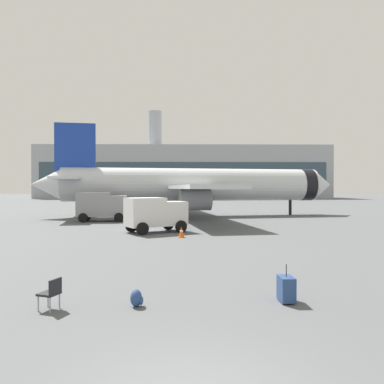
{
  "coord_description": "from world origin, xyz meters",
  "views": [
    {
      "loc": [
        -0.06,
        -5.79,
        3.32
      ],
      "look_at": [
        0.36,
        22.99,
        3.0
      ],
      "focal_mm": 35.15,
      "sensor_mm": 36.0,
      "label": 1
    }
  ],
  "objects_px": {
    "safety_cone_far": "(107,210)",
    "rolling_suitcase": "(286,289)",
    "safety_cone_mid": "(181,232)",
    "traveller_backpack": "(137,298)",
    "cargo_van": "(155,213)",
    "service_truck": "(102,205)",
    "airplane_at_gate": "(193,185)",
    "safety_cone_near": "(159,209)",
    "gate_chair": "(51,292)"
  },
  "relations": [
    {
      "from": "safety_cone_far",
      "to": "rolling_suitcase",
      "type": "xyz_separation_m",
      "value": [
        13.51,
        -39.23,
        0.04
      ]
    },
    {
      "from": "safety_cone_mid",
      "to": "traveller_backpack",
      "type": "height_order",
      "value": "safety_cone_mid"
    },
    {
      "from": "cargo_van",
      "to": "traveller_backpack",
      "type": "distance_m",
      "value": 17.53
    },
    {
      "from": "service_truck",
      "to": "safety_cone_mid",
      "type": "bearing_deg",
      "value": -56.58
    },
    {
      "from": "airplane_at_gate",
      "to": "safety_cone_far",
      "type": "xyz_separation_m",
      "value": [
        -11.34,
        5.99,
        -3.31
      ]
    },
    {
      "from": "safety_cone_near",
      "to": "safety_cone_far",
      "type": "distance_m",
      "value": 7.01
    },
    {
      "from": "rolling_suitcase",
      "to": "gate_chair",
      "type": "bearing_deg",
      "value": -174.58
    },
    {
      "from": "rolling_suitcase",
      "to": "traveller_backpack",
      "type": "height_order",
      "value": "rolling_suitcase"
    },
    {
      "from": "traveller_backpack",
      "to": "safety_cone_far",
      "type": "bearing_deg",
      "value": 103.11
    },
    {
      "from": "airplane_at_gate",
      "to": "traveller_backpack",
      "type": "distance_m",
      "value": 33.83
    },
    {
      "from": "safety_cone_near",
      "to": "safety_cone_mid",
      "type": "bearing_deg",
      "value": -82.59
    },
    {
      "from": "service_truck",
      "to": "safety_cone_mid",
      "type": "relative_size",
      "value": 6.86
    },
    {
      "from": "airplane_at_gate",
      "to": "safety_cone_mid",
      "type": "xyz_separation_m",
      "value": [
        -1.07,
        -18.94,
        -3.3
      ]
    },
    {
      "from": "safety_cone_far",
      "to": "rolling_suitcase",
      "type": "distance_m",
      "value": 41.49
    },
    {
      "from": "gate_chair",
      "to": "cargo_van",
      "type": "bearing_deg",
      "value": 85.65
    },
    {
      "from": "safety_cone_near",
      "to": "safety_cone_far",
      "type": "height_order",
      "value": "safety_cone_near"
    },
    {
      "from": "safety_cone_far",
      "to": "gate_chair",
      "type": "distance_m",
      "value": 40.45
    },
    {
      "from": "airplane_at_gate",
      "to": "cargo_van",
      "type": "height_order",
      "value": "airplane_at_gate"
    },
    {
      "from": "safety_cone_far",
      "to": "rolling_suitcase",
      "type": "relative_size",
      "value": 0.64
    },
    {
      "from": "safety_cone_mid",
      "to": "service_truck",
      "type": "bearing_deg",
      "value": 123.42
    },
    {
      "from": "safety_cone_far",
      "to": "gate_chair",
      "type": "relative_size",
      "value": 0.82
    },
    {
      "from": "rolling_suitcase",
      "to": "safety_cone_near",
      "type": "bearing_deg",
      "value": 99.3
    },
    {
      "from": "safety_cone_mid",
      "to": "gate_chair",
      "type": "relative_size",
      "value": 0.85
    },
    {
      "from": "gate_chair",
      "to": "rolling_suitcase",
      "type": "bearing_deg",
      "value": 5.42
    },
    {
      "from": "safety_cone_far",
      "to": "safety_cone_mid",
      "type": "bearing_deg",
      "value": -67.62
    },
    {
      "from": "service_truck",
      "to": "safety_cone_near",
      "type": "bearing_deg",
      "value": 72.11
    },
    {
      "from": "rolling_suitcase",
      "to": "traveller_backpack",
      "type": "relative_size",
      "value": 2.29
    },
    {
      "from": "airplane_at_gate",
      "to": "gate_chair",
      "type": "xyz_separation_m",
      "value": [
        -4.4,
        -33.85,
        -3.16
      ]
    },
    {
      "from": "safety_cone_near",
      "to": "traveller_backpack",
      "type": "bearing_deg",
      "value": -86.66
    },
    {
      "from": "cargo_van",
      "to": "rolling_suitcase",
      "type": "height_order",
      "value": "cargo_van"
    },
    {
      "from": "cargo_van",
      "to": "traveller_backpack",
      "type": "bearing_deg",
      "value": -86.96
    },
    {
      "from": "airplane_at_gate",
      "to": "safety_cone_mid",
      "type": "height_order",
      "value": "airplane_at_gate"
    },
    {
      "from": "service_truck",
      "to": "cargo_van",
      "type": "relative_size",
      "value": 1.04
    },
    {
      "from": "service_truck",
      "to": "rolling_suitcase",
      "type": "distance_m",
      "value": 28.88
    },
    {
      "from": "service_truck",
      "to": "rolling_suitcase",
      "type": "height_order",
      "value": "service_truck"
    },
    {
      "from": "safety_cone_mid",
      "to": "gate_chair",
      "type": "height_order",
      "value": "gate_chair"
    },
    {
      "from": "rolling_suitcase",
      "to": "traveller_backpack",
      "type": "bearing_deg",
      "value": -175.21
    },
    {
      "from": "cargo_van",
      "to": "gate_chair",
      "type": "distance_m",
      "value": 17.81
    },
    {
      "from": "safety_cone_near",
      "to": "safety_cone_far",
      "type": "relative_size",
      "value": 1.03
    },
    {
      "from": "safety_cone_near",
      "to": "rolling_suitcase",
      "type": "distance_m",
      "value": 41.43
    },
    {
      "from": "safety_cone_near",
      "to": "safety_cone_mid",
      "type": "distance_m",
      "value": 26.81
    },
    {
      "from": "gate_chair",
      "to": "airplane_at_gate",
      "type": "bearing_deg",
      "value": 82.59
    },
    {
      "from": "safety_cone_near",
      "to": "traveller_backpack",
      "type": "xyz_separation_m",
      "value": [
        2.4,
        -41.24,
        -0.13
      ]
    },
    {
      "from": "safety_cone_mid",
      "to": "safety_cone_near",
      "type": "bearing_deg",
      "value": 97.41
    },
    {
      "from": "airplane_at_gate",
      "to": "safety_cone_mid",
      "type": "relative_size",
      "value": 49.06
    },
    {
      "from": "cargo_van",
      "to": "rolling_suitcase",
      "type": "bearing_deg",
      "value": -73.03
    },
    {
      "from": "airplane_at_gate",
      "to": "service_truck",
      "type": "distance_m",
      "value": 11.52
    },
    {
      "from": "airplane_at_gate",
      "to": "gate_chair",
      "type": "distance_m",
      "value": 34.28
    },
    {
      "from": "service_truck",
      "to": "safety_cone_near",
      "type": "xyz_separation_m",
      "value": [
        4.63,
        14.34,
        -1.25
      ]
    },
    {
      "from": "airplane_at_gate",
      "to": "safety_cone_far",
      "type": "distance_m",
      "value": 13.25
    }
  ]
}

